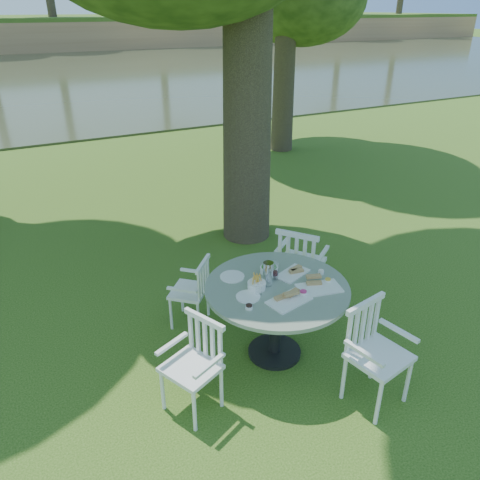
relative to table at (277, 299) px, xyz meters
name	(u,v)px	position (x,y,z in m)	size (l,w,h in m)	color
ground	(247,308)	(0.13, 0.85, -0.68)	(140.00, 140.00, 0.00)	#21420D
table	(277,299)	(0.00, 0.00, 0.00)	(1.43, 1.43, 0.84)	black
chair_ne	(299,261)	(0.72, 0.68, -0.09)	(0.69, 0.70, 1.02)	white
chair_nw	(196,288)	(-0.53, 0.87, -0.20)	(0.56, 0.57, 0.82)	white
chair_sw	(198,357)	(-0.97, -0.27, -0.16)	(0.57, 0.59, 0.90)	white
chair_se	(371,345)	(0.47, -0.89, -0.11)	(0.58, 0.55, 0.98)	white
tableware	(275,281)	(0.00, 0.04, 0.19)	(1.04, 0.92, 0.21)	white
river	(38,78)	(0.13, 23.85, -0.68)	(100.00, 28.00, 0.12)	#303720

